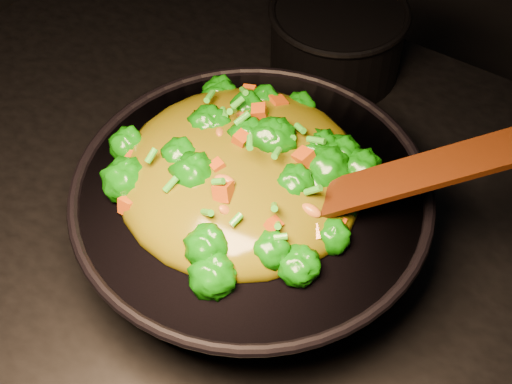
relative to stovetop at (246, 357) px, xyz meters
The scene contains 5 objects.
stovetop is the anchor object (origin of this frame).
wok 0.51m from the stovetop, 45.55° to the right, with size 0.42×0.42×0.12m, color black, non-canonical shape.
stir_fry 0.62m from the stovetop, 56.93° to the right, with size 0.30×0.30×0.10m, color #0F6307, non-canonical shape.
spatula 0.64m from the stovetop, ahead, with size 0.31×0.05×0.01m, color #391708.
back_pot 0.60m from the stovetop, 96.48° to the left, with size 0.21×0.21×0.12m, color black.
Camera 1 is at (0.34, -0.49, 1.67)m, focal length 50.00 mm.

